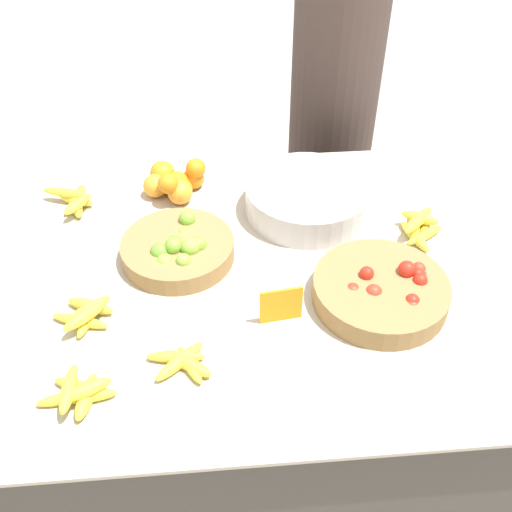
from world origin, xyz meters
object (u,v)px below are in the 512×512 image
(price_sign, at_px, (281,305))
(metal_bowl, at_px, (308,198))
(lime_bowl, at_px, (178,249))
(vendor_person, at_px, (333,106))
(tomato_basket, at_px, (381,290))

(price_sign, bearing_deg, metal_bowl, 66.03)
(lime_bowl, xyz_separation_m, vendor_person, (0.61, 0.87, -0.03))
(metal_bowl, distance_m, price_sign, 0.48)
(lime_bowl, xyz_separation_m, tomato_basket, (0.53, -0.22, 0.00))
(price_sign, height_order, vendor_person, vendor_person)
(tomato_basket, relative_size, vendor_person, 0.24)
(price_sign, distance_m, vendor_person, 1.19)
(metal_bowl, height_order, vendor_person, vendor_person)
(lime_bowl, bearing_deg, tomato_basket, -21.96)
(tomato_basket, bearing_deg, metal_bowl, 108.20)
(tomato_basket, height_order, vendor_person, vendor_person)
(lime_bowl, relative_size, price_sign, 2.92)
(metal_bowl, bearing_deg, price_sign, -106.70)
(price_sign, xyz_separation_m, vendor_person, (0.35, 1.14, -0.05))
(lime_bowl, height_order, metal_bowl, metal_bowl)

